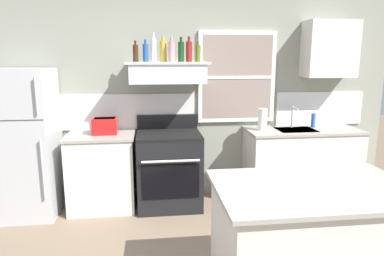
% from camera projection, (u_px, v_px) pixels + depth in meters
% --- Properties ---
extents(back_wall, '(5.40, 0.11, 2.70)m').
position_uv_depth(back_wall, '(189.00, 93.00, 4.39)').
color(back_wall, gray).
rests_on(back_wall, ground_plane).
extents(refrigerator, '(0.70, 0.72, 1.68)m').
position_uv_depth(refrigerator, '(23.00, 143.00, 3.89)').
color(refrigerator, '#B7BABC').
rests_on(refrigerator, ground_plane).
extents(counter_left_of_stove, '(0.79, 0.63, 0.91)m').
position_uv_depth(counter_left_of_stove, '(102.00, 171.00, 4.12)').
color(counter_left_of_stove, silver).
rests_on(counter_left_of_stove, ground_plane).
extents(toaster, '(0.30, 0.20, 0.19)m').
position_uv_depth(toaster, '(105.00, 126.00, 4.03)').
color(toaster, red).
rests_on(toaster, counter_left_of_stove).
extents(stove_range, '(0.76, 0.69, 1.09)m').
position_uv_depth(stove_range, '(169.00, 169.00, 4.18)').
color(stove_range, black).
rests_on(stove_range, ground_plane).
extents(range_hood_shelf, '(0.96, 0.52, 0.24)m').
position_uv_depth(range_hood_shelf, '(167.00, 72.00, 4.05)').
color(range_hood_shelf, silver).
extents(bottle_brown_stout, '(0.06, 0.06, 0.24)m').
position_uv_depth(bottle_brown_stout, '(136.00, 53.00, 3.94)').
color(bottle_brown_stout, '#381E0F').
rests_on(bottle_brown_stout, range_hood_shelf).
extents(bottle_blue_liqueur, '(0.07, 0.07, 0.26)m').
position_uv_depth(bottle_blue_liqueur, '(146.00, 53.00, 4.03)').
color(bottle_blue_liqueur, '#1E478C').
rests_on(bottle_blue_liqueur, range_hood_shelf).
extents(bottle_clear_tall, '(0.06, 0.06, 0.34)m').
position_uv_depth(bottle_clear_tall, '(154.00, 50.00, 4.02)').
color(bottle_clear_tall, silver).
rests_on(bottle_clear_tall, range_hood_shelf).
extents(bottle_champagne_gold_foil, '(0.08, 0.08, 0.30)m').
position_uv_depth(bottle_champagne_gold_foil, '(163.00, 51.00, 4.02)').
color(bottle_champagne_gold_foil, '#B29333').
rests_on(bottle_champagne_gold_foil, range_hood_shelf).
extents(bottle_rose_pink, '(0.07, 0.07, 0.28)m').
position_uv_depth(bottle_rose_pink, '(172.00, 52.00, 3.95)').
color(bottle_rose_pink, '#C67F84').
rests_on(bottle_rose_pink, range_hood_shelf).
extents(bottle_dark_green_wine, '(0.07, 0.07, 0.28)m').
position_uv_depth(bottle_dark_green_wine, '(181.00, 51.00, 4.00)').
color(bottle_dark_green_wine, '#143819').
rests_on(bottle_dark_green_wine, range_hood_shelf).
extents(bottle_red_label_wine, '(0.07, 0.07, 0.29)m').
position_uv_depth(bottle_red_label_wine, '(189.00, 51.00, 4.01)').
color(bottle_red_label_wine, maroon).
rests_on(bottle_red_label_wine, range_hood_shelf).
extents(bottle_olive_oil_square, '(0.06, 0.06, 0.24)m').
position_uv_depth(bottle_olive_oil_square, '(198.00, 53.00, 4.05)').
color(bottle_olive_oil_square, '#4C601E').
rests_on(bottle_olive_oil_square, range_hood_shelf).
extents(counter_right_with_sink, '(1.43, 0.63, 0.91)m').
position_uv_depth(counter_right_with_sink, '(301.00, 163.00, 4.42)').
color(counter_right_with_sink, silver).
rests_on(counter_right_with_sink, ground_plane).
extents(sink_faucet, '(0.03, 0.17, 0.28)m').
position_uv_depth(sink_faucet, '(293.00, 114.00, 4.38)').
color(sink_faucet, silver).
rests_on(sink_faucet, counter_right_with_sink).
extents(paper_towel_roll, '(0.11, 0.11, 0.27)m').
position_uv_depth(paper_towel_roll, '(263.00, 119.00, 4.24)').
color(paper_towel_roll, white).
rests_on(paper_towel_roll, counter_right_with_sink).
extents(dish_soap_bottle, '(0.06, 0.06, 0.18)m').
position_uv_depth(dish_soap_bottle, '(313.00, 120.00, 4.43)').
color(dish_soap_bottle, blue).
rests_on(dish_soap_bottle, counter_right_with_sink).
extents(kitchen_island, '(1.40, 0.90, 0.91)m').
position_uv_depth(kitchen_island, '(311.00, 245.00, 2.47)').
color(kitchen_island, silver).
rests_on(kitchen_island, ground_plane).
extents(upper_cabinet_right, '(0.64, 0.32, 0.70)m').
position_uv_depth(upper_cabinet_right, '(330.00, 49.00, 4.32)').
color(upper_cabinet_right, silver).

